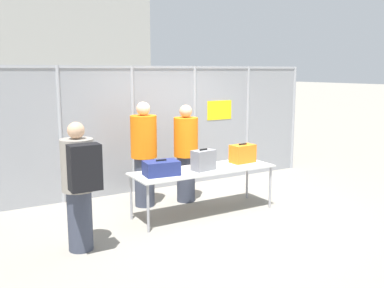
% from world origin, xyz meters
% --- Properties ---
extents(ground_plane, '(120.00, 120.00, 0.00)m').
position_xyz_m(ground_plane, '(0.00, 0.00, 0.00)').
color(ground_plane, gray).
extents(fence_section, '(6.81, 0.07, 2.40)m').
position_xyz_m(fence_section, '(0.01, 1.84, 1.25)').
color(fence_section, '#9EA0A5').
rests_on(fence_section, ground_plane).
extents(inspection_table, '(2.38, 0.76, 0.74)m').
position_xyz_m(inspection_table, '(-0.19, 0.09, 0.70)').
color(inspection_table, silver).
rests_on(inspection_table, ground_plane).
extents(suitcase_navy, '(0.55, 0.38, 0.24)m').
position_xyz_m(suitcase_navy, '(-0.96, 0.07, 0.85)').
color(suitcase_navy, navy).
rests_on(suitcase_navy, inspection_table).
extents(suitcase_grey, '(0.39, 0.27, 0.35)m').
position_xyz_m(suitcase_grey, '(-0.23, 0.03, 0.90)').
color(suitcase_grey, slate).
rests_on(suitcase_grey, inspection_table).
extents(suitcase_orange, '(0.44, 0.28, 0.33)m').
position_xyz_m(suitcase_orange, '(0.65, 0.18, 0.90)').
color(suitcase_orange, orange).
rests_on(suitcase_orange, inspection_table).
extents(traveler_hooded, '(0.42, 0.64, 1.68)m').
position_xyz_m(traveler_hooded, '(-2.33, -0.39, 0.92)').
color(traveler_hooded, '#383D4C').
rests_on(traveler_hooded, ground_plane).
extents(security_worker_near, '(0.43, 0.43, 1.72)m').
position_xyz_m(security_worker_near, '(-0.11, 0.82, 0.89)').
color(security_worker_near, '#383D4C').
rests_on(security_worker_near, ground_plane).
extents(security_worker_far, '(0.44, 0.44, 1.80)m').
position_xyz_m(security_worker_far, '(-0.85, 0.95, 0.93)').
color(security_worker_far, '#383D4C').
rests_on(security_worker_far, ground_plane).
extents(utility_trailer, '(4.33, 1.96, 0.72)m').
position_xyz_m(utility_trailer, '(1.07, 3.83, 0.42)').
color(utility_trailer, silver).
rests_on(utility_trailer, ground_plane).
extents(distant_hangar, '(11.73, 10.78, 7.99)m').
position_xyz_m(distant_hangar, '(2.69, 26.37, 3.99)').
color(distant_hangar, '#999993').
rests_on(distant_hangar, ground_plane).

